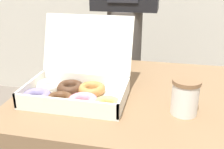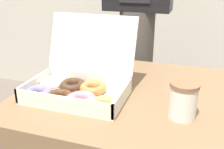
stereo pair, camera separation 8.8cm
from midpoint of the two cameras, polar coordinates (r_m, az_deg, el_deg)
name	(u,v)px [view 2 (the right image)]	position (r m, az deg, el deg)	size (l,w,h in m)	color
donut_box	(75,86)	(0.93, -5.35, -2.50)	(0.37, 0.31, 0.26)	white
coffee_cup	(183,100)	(0.83, 18.24, -5.40)	(0.09, 0.09, 0.11)	silver
person_customer	(138,8)	(1.47, 7.40, 14.14)	(0.36, 0.20, 1.77)	#4C4742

